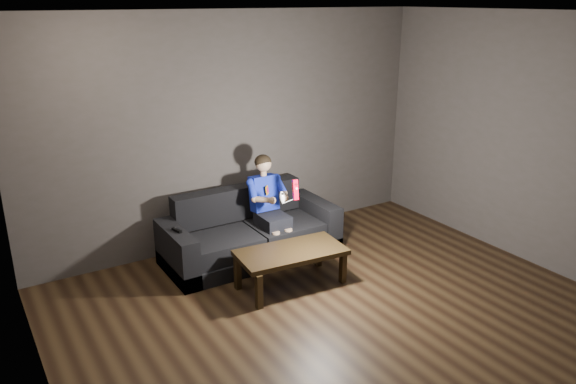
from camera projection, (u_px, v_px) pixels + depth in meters
floor at (366, 335)px, 4.94m from camera, size 5.00×5.00×0.00m
back_wall at (234, 131)px, 6.51m from camera, size 5.00×0.04×2.70m
left_wall at (40, 264)px, 3.26m from camera, size 0.04×5.00×2.70m
right_wall at (563, 149)px, 5.74m from camera, size 0.04×5.00×2.70m
ceiling at (383, 14)px, 4.05m from camera, size 5.00×5.00×0.02m
sofa at (250, 236)px, 6.36m from camera, size 1.96×0.85×0.76m
child at (269, 199)px, 6.30m from camera, size 0.45×0.55×1.10m
wii_remote_red at (295, 190)px, 5.92m from camera, size 0.07×0.09×0.22m
nunchuk_white at (282, 197)px, 5.87m from camera, size 0.05×0.08×0.14m
wii_remote_black at (177, 230)px, 5.77m from camera, size 0.07×0.14×0.03m
coffee_table at (291, 255)px, 5.68m from camera, size 1.14×0.64×0.40m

